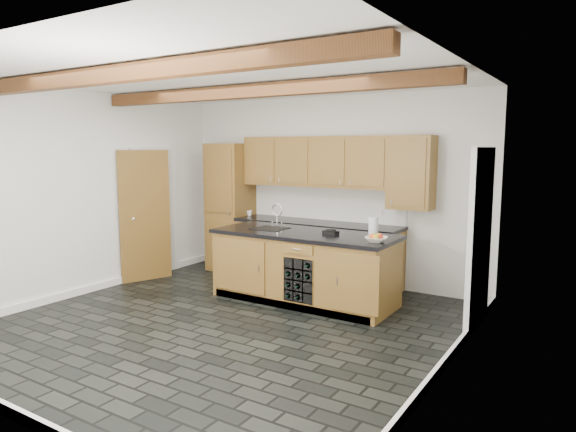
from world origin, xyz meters
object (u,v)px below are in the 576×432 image
(kitchen_scale, at_px, (331,232))
(paper_towel, at_px, (373,226))
(fruit_bowl, at_px, (376,239))
(island, at_px, (304,267))

(kitchen_scale, relative_size, paper_towel, 0.99)
(fruit_bowl, height_order, paper_towel, paper_towel)
(kitchen_scale, bearing_deg, island, -161.86)
(paper_towel, bearing_deg, kitchen_scale, -146.17)
(island, height_order, kitchen_scale, kitchen_scale)
(island, height_order, paper_towel, paper_towel)
(island, distance_m, kitchen_scale, 0.62)
(fruit_bowl, bearing_deg, paper_towel, 116.36)
(kitchen_scale, height_order, paper_towel, paper_towel)
(island, distance_m, paper_towel, 1.06)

